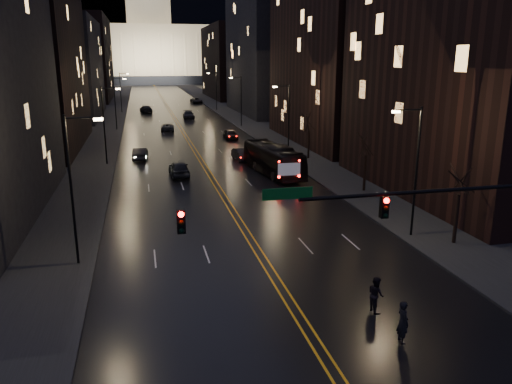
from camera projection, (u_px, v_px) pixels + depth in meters
ground at (306, 329)px, 22.90m from camera, size 900.00×900.00×0.00m
road at (164, 101)px, 145.28m from camera, size 20.00×320.00×0.02m
sidewalk_left at (114, 102)px, 142.22m from camera, size 8.00×320.00×0.16m
sidewalk_right at (212, 100)px, 148.30m from camera, size 8.00×320.00×0.16m
center_line at (164, 101)px, 145.27m from camera, size 0.62×320.00×0.01m
building_left_mid at (26, 43)px, 65.56m from camera, size 12.00×30.00×28.00m
building_left_far at (67, 69)px, 102.37m from camera, size 12.00×34.00×20.00m
building_left_dist at (88, 59)px, 147.04m from camera, size 12.00×40.00×24.00m
building_right_near at (467, 59)px, 43.18m from camera, size 12.00×26.00×24.00m
building_right_tall at (339, 7)px, 69.61m from camera, size 12.00×30.00×38.00m
building_right_mid at (266, 54)px, 110.70m from camera, size 12.00×34.00×26.00m
building_right_dist at (228, 62)px, 156.40m from camera, size 12.00×40.00×22.00m
capitol at (150, 48)px, 253.81m from camera, size 90.00×50.00×58.50m
traffic_signal at (432, 214)px, 22.86m from camera, size 17.29×0.45×7.00m
streetlamp_right_near at (414, 166)px, 33.35m from camera, size 2.13×0.25×9.00m
streetlamp_left_near at (74, 183)px, 28.66m from camera, size 2.13×0.25×9.00m
streetlamp_right_mid at (287, 117)px, 61.59m from camera, size 2.13×0.25×9.00m
streetlamp_left_mid at (105, 121)px, 56.90m from camera, size 2.13×0.25×9.00m
streetlamp_right_far at (240, 98)px, 89.83m from camera, size 2.13×0.25×9.00m
streetlamp_left_far at (116, 101)px, 85.14m from camera, size 2.13×0.25×9.00m
streetlamp_right_dist at (216, 89)px, 118.07m from camera, size 2.13×0.25×9.00m
streetlamp_left_dist at (121, 90)px, 113.38m from camera, size 2.13×0.25×9.00m
tree_right_near at (461, 179)px, 32.08m from camera, size 2.40×2.40×6.65m
tree_right_mid at (366, 144)px, 45.26m from camera, size 2.40×2.40×6.65m
tree_right_far at (309, 123)px, 60.32m from camera, size 2.40×2.40×6.65m
bus at (273, 159)px, 53.24m from camera, size 4.18×11.80×3.22m
oncoming_car_a at (179, 168)px, 52.45m from camera, size 2.08×4.91×1.66m
oncoming_car_b at (140, 153)px, 61.19m from camera, size 1.93×4.64×1.49m
oncoming_car_c at (167, 127)px, 85.28m from camera, size 2.42×4.79×1.30m
oncoming_car_d at (146, 109)px, 114.48m from camera, size 3.09×5.97×1.65m
receding_car_a at (242, 155)px, 60.68m from camera, size 1.99×4.51×1.44m
receding_car_b at (230, 134)px, 76.64m from camera, size 1.86×4.50×1.53m
receding_car_c at (189, 115)px, 102.82m from camera, size 2.36×5.49×1.58m
receding_car_d at (196, 101)px, 138.64m from camera, size 3.22×5.77×1.53m
pedestrian_a at (403, 322)px, 21.57m from camera, size 0.47×0.72×1.96m
pedestrian_b at (376, 294)px, 24.25m from camera, size 0.53×0.91×1.82m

